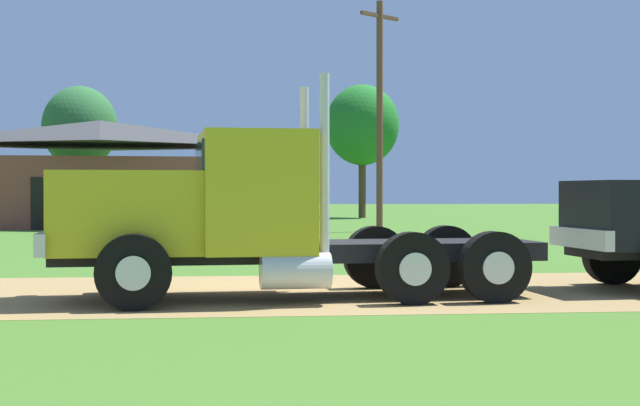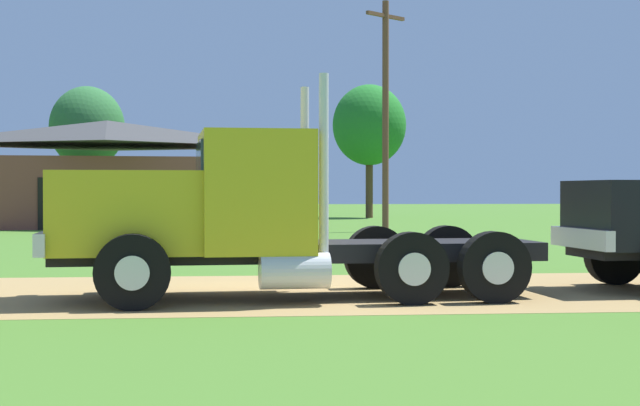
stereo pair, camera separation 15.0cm
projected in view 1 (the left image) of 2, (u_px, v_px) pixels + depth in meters
ground_plane at (282, 292)px, 15.66m from camera, size 200.00×200.00×0.00m
dirt_track at (282, 292)px, 15.66m from camera, size 120.00×6.07×0.01m
truck_foreground_white at (234, 218)px, 14.67m from camera, size 7.67×3.11×3.35m
shed_building at (101, 175)px, 44.30m from camera, size 13.92×9.18×4.88m
utility_pole_near at (380, 110)px, 38.75m from camera, size 1.79×1.51×9.27m
tree_mid at (80, 128)px, 51.77m from camera, size 4.01×4.01×7.27m
tree_right at (362, 125)px, 58.15m from camera, size 4.43×4.43×8.05m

